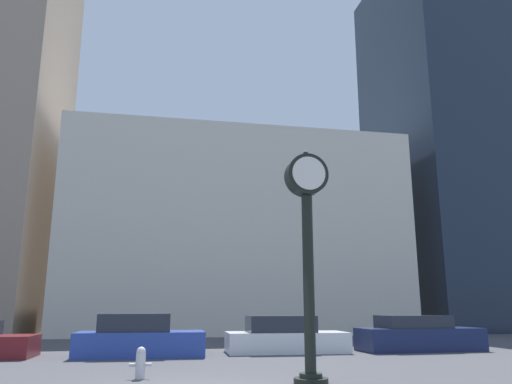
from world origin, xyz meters
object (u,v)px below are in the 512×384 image
car_white (285,337)px  fire_hydrant_near (141,362)px  street_clock (307,231)px  car_navy (418,336)px  car_blue (139,338)px

car_white → fire_hydrant_near: 7.87m
street_clock → fire_hydrant_near: (-3.74, 1.49, -3.04)m
car_navy → car_white: bearing=174.9°
street_clock → car_navy: size_ratio=1.13×
car_blue → car_navy: size_ratio=0.91×
car_blue → street_clock: bearing=-59.5°
street_clock → car_white: (1.32, 7.51, -2.86)m
street_clock → car_navy: 10.14m
car_blue → car_white: 5.31m
street_clock → car_blue: 8.52m
street_clock → car_navy: street_clock is taller
car_white → car_blue: bearing=-172.3°
fire_hydrant_near → street_clock: bearing=-21.7°
car_white → car_navy: (5.24, -0.32, 0.01)m
street_clock → fire_hydrant_near: 5.05m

